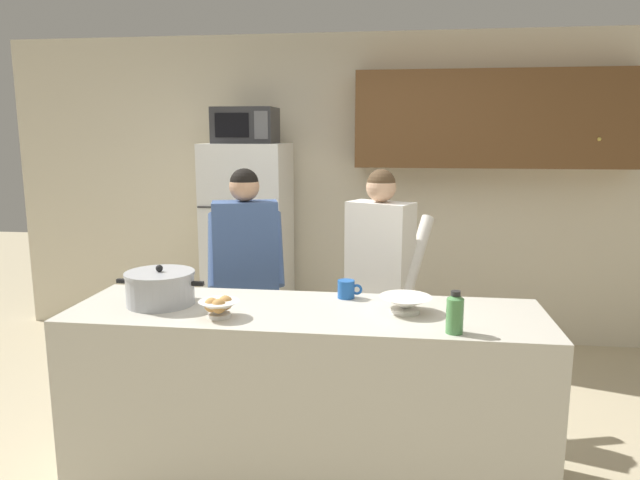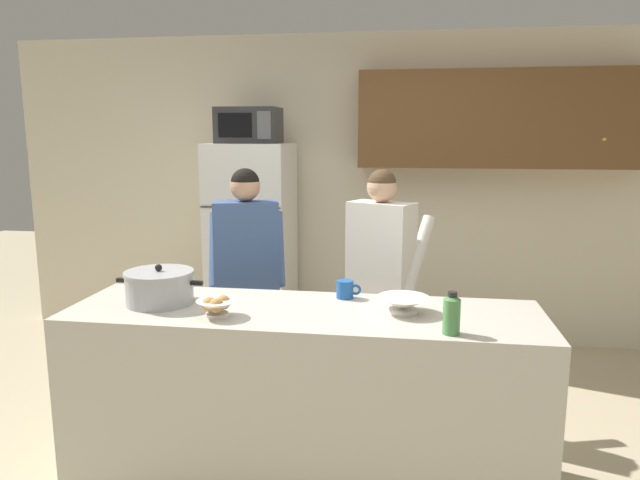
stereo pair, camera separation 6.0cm
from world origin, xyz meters
name	(u,v)px [view 1 (the left image)]	position (x,y,z in m)	size (l,w,h in m)	color
ground_plane	(306,480)	(0.00, 0.00, 0.00)	(14.00, 14.00, 0.00)	#C6B793
back_wall_unit	(379,175)	(0.28, 2.25, 1.44)	(6.00, 0.48, 2.60)	beige
kitchen_island	(306,397)	(0.00, 0.00, 0.46)	(2.34, 0.68, 0.92)	beige
refrigerator	(249,248)	(-0.76, 1.85, 0.85)	(0.64, 0.68, 1.70)	white
microwave	(246,126)	(-0.76, 1.83, 1.84)	(0.48, 0.37, 0.28)	#2D2D30
person_near_pot	(246,264)	(-0.49, 0.74, 0.97)	(0.56, 0.50, 1.57)	#33384C
person_by_sink	(380,265)	(0.34, 0.85, 0.97)	(0.59, 0.55, 1.56)	black
cooking_pot	(161,288)	(-0.74, 0.00, 1.00)	(0.46, 0.35, 0.20)	#ADAFB5
coffee_mug	(347,289)	(0.18, 0.24, 0.97)	(0.13, 0.09, 0.10)	#1E59B2
bread_bowl	(219,307)	(-0.38, -0.18, 0.97)	(0.19, 0.19, 0.10)	white
empty_bowl	(405,303)	(0.49, 0.02, 0.97)	(0.26, 0.26, 0.08)	white
bottle_near_edge	(455,313)	(0.69, -0.25, 1.01)	(0.08, 0.08, 0.19)	#4C8C4C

